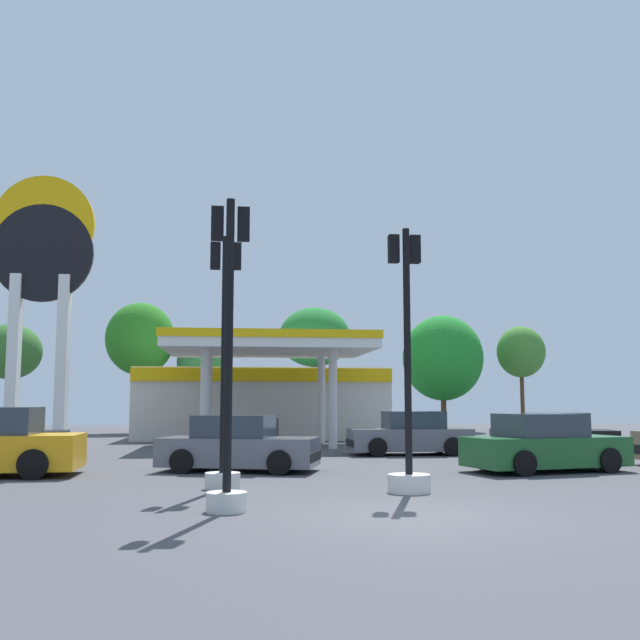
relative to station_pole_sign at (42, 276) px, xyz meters
The scene contains 16 objects.
ground_plane 21.02m from the station_pole_sign, 59.56° to the right, with size 90.00×90.00×0.00m, color #47474C.
gas_station 12.03m from the station_pole_sign, 38.43° to the left, with size 11.74×13.93×4.35m.
station_pole_sign is the anchor object (origin of this frame).
car_0 13.60m from the station_pole_sign, 52.13° to the right, with size 4.24×2.65×1.41m.
car_1 15.18m from the station_pole_sign, 18.86° to the right, with size 4.02×1.85×1.44m.
car_3 19.50m from the station_pole_sign, 35.01° to the right, with size 4.34×2.58×1.45m.
car_5 19.55m from the station_pole_sign, 17.16° to the right, with size 4.18×2.52×1.40m.
traffic_signal_0 15.86m from the station_pole_sign, 61.67° to the right, with size 0.72×0.72×5.21m.
traffic_signal_1 18.64m from the station_pole_sign, 52.99° to the right, with size 0.83×0.83×5.24m.
traffic_signal_2 18.54m from the station_pole_sign, 66.01° to the right, with size 0.66×0.69×5.15m.
tree_0 14.15m from the station_pole_sign, 110.61° to the left, with size 3.41×3.41×6.02m.
tree_1 14.07m from the station_pole_sign, 81.90° to the left, with size 3.90×3.90×7.41m.
tree_2 14.79m from the station_pole_sign, 67.48° to the left, with size 2.96×2.96×5.20m.
tree_3 17.47m from the station_pole_sign, 46.89° to the left, with size 4.08×4.08×7.13m.
tree_4 24.22m from the station_pole_sign, 34.94° to the left, with size 4.79×4.79×6.91m.
tree_5 28.51m from the station_pole_sign, 29.54° to the left, with size 2.90×2.90×6.35m.
Camera 1 is at (-2.70, -11.24, 1.76)m, focal length 40.73 mm.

